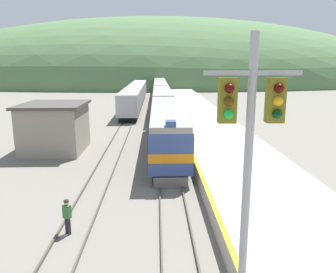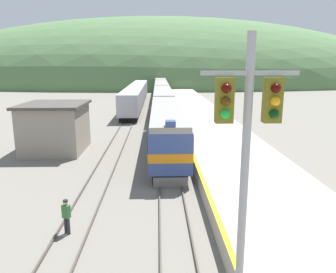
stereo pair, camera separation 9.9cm
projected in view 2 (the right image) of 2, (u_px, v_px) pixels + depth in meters
track_main at (161, 99)px, 74.04m from camera, size 1.52×180.00×0.16m
track_siding at (140, 99)px, 73.89m from camera, size 1.52×180.00×0.16m
platform at (194, 109)px, 54.60m from camera, size 7.07×140.00×1.00m
distant_hills at (159, 83)px, 134.76m from camera, size 199.62×89.83×51.32m
station_shed at (55, 127)px, 29.78m from camera, size 5.56×6.30×4.41m
express_train_lead_car at (167, 127)px, 29.87m from camera, size 2.92×19.58×4.37m
carriage_second at (163, 102)px, 50.15m from camera, size 2.91×19.77×4.01m
carriage_third at (161, 91)px, 70.30m from camera, size 2.91×19.77×4.01m
carriage_fourth at (160, 85)px, 90.44m from camera, size 2.91×19.77×4.01m
siding_train at (137, 95)px, 62.79m from camera, size 2.90×40.14×3.83m
signal_mast_main at (245, 161)px, 7.69m from camera, size 2.20×0.42×8.57m
track_worker at (66, 215)px, 15.29m from camera, size 0.42×0.35×1.71m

